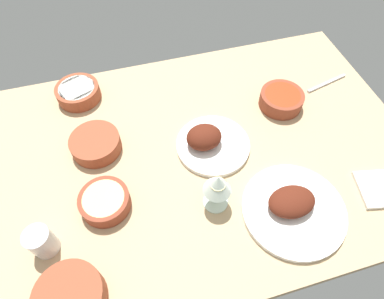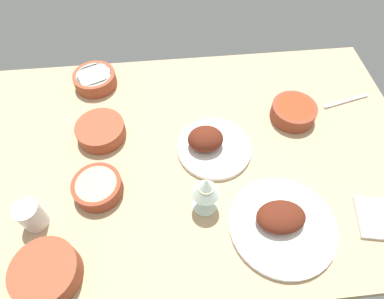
{
  "view_description": "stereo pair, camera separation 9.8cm",
  "coord_description": "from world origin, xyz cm",
  "views": [
    {
      "loc": [
        15.43,
        54.25,
        86.48
      ],
      "look_at": [
        0.0,
        0.0,
        6.0
      ],
      "focal_mm": 30.09,
      "sensor_mm": 36.0,
      "label": 1
    },
    {
      "loc": [
        5.8,
        56.1,
        86.48
      ],
      "look_at": [
        0.0,
        0.0,
        6.0
      ],
      "focal_mm": 30.09,
      "sensor_mm": 36.0,
      "label": 2
    }
  ],
  "objects": [
    {
      "name": "dining_table",
      "position": [
        0.0,
        0.0,
        2.0
      ],
      "size": [
        140.0,
        90.0,
        4.0
      ],
      "primitive_type": "cube",
      "color": "tan",
      "rests_on": "ground"
    },
    {
      "name": "plate_center_main",
      "position": [
        -21.2,
        25.9,
        5.83
      ],
      "size": [
        28.37,
        28.37,
        6.49
      ],
      "color": "white",
      "rests_on": "dining_table"
    },
    {
      "name": "plate_near_viewer",
      "position": [
        -5.82,
        -1.09,
        6.48
      ],
      "size": [
        22.96,
        22.96,
        7.91
      ],
      "color": "white",
      "rests_on": "dining_table"
    },
    {
      "name": "bowl_soup",
      "position": [
        28.07,
        -9.85,
        6.68
      ],
      "size": [
        15.34,
        15.34,
        4.88
      ],
      "color": "brown",
      "rests_on": "dining_table"
    },
    {
      "name": "bowl_onions",
      "position": [
        38.16,
        32.83,
        7.36
      ],
      "size": [
        15.86,
        15.86,
        6.22
      ],
      "color": "brown",
      "rests_on": "dining_table"
    },
    {
      "name": "bowl_cream",
      "position": [
        31.5,
        -33.78,
        6.7
      ],
      "size": [
        14.89,
        14.89,
        4.93
      ],
      "color": "brown",
      "rests_on": "dining_table"
    },
    {
      "name": "bowl_sauce",
      "position": [
        -34.85,
        -11.29,
        6.81
      ],
      "size": [
        14.64,
        14.64,
        5.14
      ],
      "color": "brown",
      "rests_on": "dining_table"
    },
    {
      "name": "bowl_potatoes",
      "position": [
        27.77,
        10.47,
        6.55
      ],
      "size": [
        13.82,
        13.82,
        4.65
      ],
      "color": "brown",
      "rests_on": "dining_table"
    },
    {
      "name": "wine_glass",
      "position": [
        -1.75,
        17.88,
        13.93
      ],
      "size": [
        7.6,
        7.6,
        14.0
      ],
      "color": "silver",
      "rests_on": "dining_table"
    },
    {
      "name": "water_tumbler",
      "position": [
        43.88,
        18.19,
        8.34
      ],
      "size": [
        6.5,
        6.5,
        8.69
      ],
      "primitive_type": "cylinder",
      "color": "silver",
      "rests_on": "dining_table"
    },
    {
      "name": "fork_loose",
      "position": [
        -55.72,
        -16.07,
        4.4
      ],
      "size": [
        17.35,
        4.95,
        0.8
      ],
      "primitive_type": "cube",
      "rotation": [
        0.0,
        0.0,
        0.23
      ],
      "color": "silver",
      "rests_on": "dining_table"
    }
  ]
}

